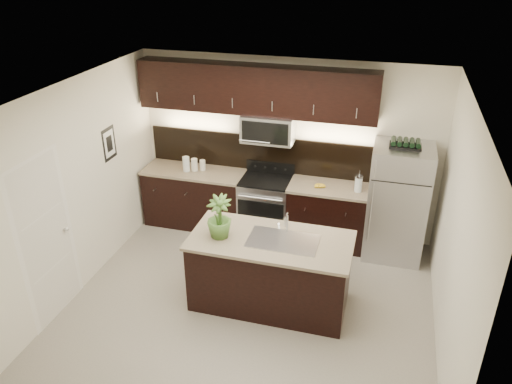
% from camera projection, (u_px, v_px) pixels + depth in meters
% --- Properties ---
extents(ground, '(4.50, 4.50, 0.00)m').
position_uv_depth(ground, '(251.00, 301.00, 6.40)').
color(ground, gray).
rests_on(ground, ground).
extents(room_walls, '(4.52, 4.02, 2.71)m').
position_uv_depth(room_walls, '(240.00, 182.00, 5.64)').
color(room_walls, silver).
rests_on(room_walls, ground).
extents(counter_run, '(3.51, 0.65, 0.94)m').
position_uv_depth(counter_run, '(253.00, 205.00, 7.76)').
color(counter_run, black).
rests_on(counter_run, ground).
extents(upper_fixtures, '(3.49, 0.40, 1.66)m').
position_uv_depth(upper_fixtures, '(257.00, 97.00, 7.13)').
color(upper_fixtures, black).
rests_on(upper_fixtures, counter_run).
extents(island, '(1.96, 0.96, 0.94)m').
position_uv_depth(island, '(270.00, 271.00, 6.19)').
color(island, black).
rests_on(island, ground).
extents(sink_faucet, '(0.84, 0.50, 0.28)m').
position_uv_depth(sink_faucet, '(283.00, 239.00, 5.94)').
color(sink_faucet, silver).
rests_on(sink_faucet, island).
extents(refrigerator, '(0.81, 0.73, 1.68)m').
position_uv_depth(refrigerator, '(397.00, 203.00, 7.03)').
color(refrigerator, '#B2B2B7').
rests_on(refrigerator, ground).
extents(wine_rack, '(0.42, 0.26, 0.10)m').
position_uv_depth(wine_rack, '(406.00, 144.00, 6.63)').
color(wine_rack, black).
rests_on(wine_rack, refrigerator).
extents(plant, '(0.31, 0.31, 0.54)m').
position_uv_depth(plant, '(219.00, 217.00, 5.92)').
color(plant, '#3F6327').
rests_on(plant, island).
extents(canisters, '(0.33, 0.20, 0.23)m').
position_uv_depth(canisters, '(192.00, 164.00, 7.72)').
color(canisters, silver).
rests_on(canisters, counter_run).
extents(french_press, '(0.11, 0.11, 0.32)m').
position_uv_depth(french_press, '(358.00, 184.00, 7.07)').
color(french_press, silver).
rests_on(french_press, counter_run).
extents(bananas, '(0.20, 0.18, 0.05)m').
position_uv_depth(bananas, '(316.00, 186.00, 7.23)').
color(bananas, gold).
rests_on(bananas, counter_run).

